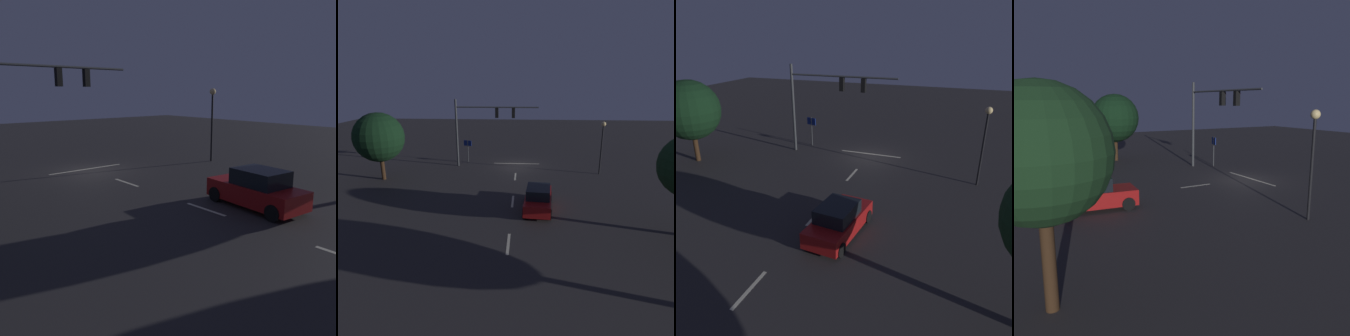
% 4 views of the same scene
% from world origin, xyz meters
% --- Properties ---
extents(ground_plane, '(80.00, 80.00, 0.00)m').
position_xyz_m(ground_plane, '(0.00, 0.00, 0.00)').
color(ground_plane, '#2D2B2B').
extents(traffic_signal_assembly, '(8.58, 0.47, 7.03)m').
position_xyz_m(traffic_signal_assembly, '(3.58, 0.58, 4.86)').
color(traffic_signal_assembly, '#383A3D').
rests_on(traffic_signal_assembly, ground_plane).
extents(lane_dash_far, '(0.16, 2.20, 0.01)m').
position_xyz_m(lane_dash_far, '(0.00, 4.00, 0.00)').
color(lane_dash_far, beige).
rests_on(lane_dash_far, ground_plane).
extents(lane_dash_mid, '(0.16, 2.20, 0.01)m').
position_xyz_m(lane_dash_mid, '(0.00, 10.00, 0.00)').
color(lane_dash_mid, beige).
rests_on(lane_dash_mid, ground_plane).
extents(stop_bar, '(5.00, 0.16, 0.01)m').
position_xyz_m(stop_bar, '(0.00, -0.61, 0.00)').
color(stop_bar, beige).
rests_on(stop_bar, ground_plane).
extents(car_approaching, '(2.24, 4.49, 1.70)m').
position_xyz_m(car_approaching, '(-1.86, 11.21, 0.80)').
color(car_approaching, maroon).
rests_on(car_approaching, ground_plane).
extents(street_lamp_left_kerb, '(0.44, 0.44, 5.14)m').
position_xyz_m(street_lamp_left_kerb, '(-8.21, 2.66, 3.59)').
color(street_lamp_left_kerb, black).
rests_on(street_lamp_left_kerb, ground_plane).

